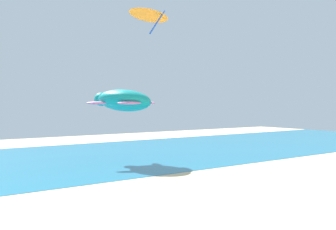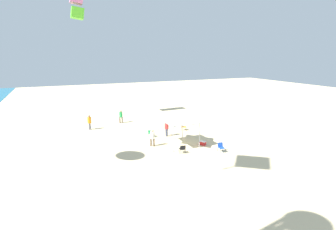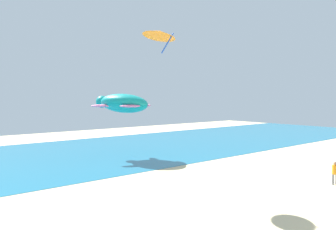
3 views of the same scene
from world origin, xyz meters
TOP-DOWN VIEW (x-y plane):
  - ocean_strip at (0.00, 33.70)m, footprint 120.00×26.21m
  - kite_delta_orange at (-1.13, 16.03)m, footprint 2.66×2.62m
  - kite_turtle_teal at (3.43, 28.29)m, footprint 6.91×7.15m

SIDE VIEW (x-z plane):
  - ocean_strip at x=0.00m, z-range 0.00..0.02m
  - kite_turtle_teal at x=3.43m, z-range 4.71..7.51m
  - kite_delta_orange at x=-1.13m, z-range 10.55..12.66m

